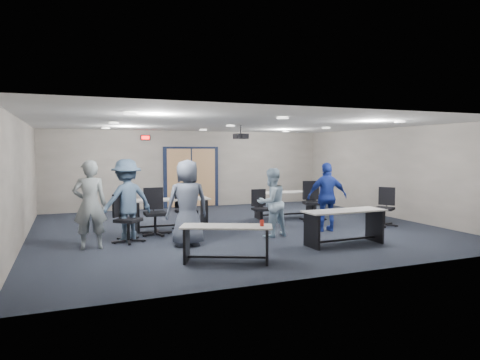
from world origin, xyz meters
name	(u,v)px	position (x,y,z in m)	size (l,w,h in m)	color
floor	(237,228)	(0.00, 0.00, 0.00)	(10.00, 10.00, 0.00)	black
back_wall	(191,169)	(0.00, 4.50, 1.35)	(10.00, 0.04, 2.70)	gray
front_wall	(340,192)	(0.00, -4.50, 1.35)	(10.00, 0.04, 2.70)	gray
left_wall	(21,182)	(-5.00, 0.00, 1.35)	(0.04, 9.00, 2.70)	gray
right_wall	(391,173)	(5.00, 0.00, 1.35)	(0.04, 9.00, 2.70)	gray
ceiling	(237,124)	(0.00, 0.00, 2.70)	(10.00, 9.00, 0.04)	silver
double_door	(191,178)	(0.00, 4.46, 1.05)	(2.00, 0.07, 2.20)	black
exit_sign	(145,138)	(-1.60, 4.44, 2.45)	(0.32, 0.07, 0.18)	black
ceiling_projector	(241,136)	(0.30, 0.50, 2.40)	(0.35, 0.32, 0.37)	black
ceiling_can_lights	(234,125)	(0.00, 0.25, 2.67)	(6.24, 5.74, 0.02)	white
table_front_left	(227,237)	(-1.42, -3.09, 0.46)	(1.72, 1.18, 0.77)	#B8B4AE
table_front_right	(344,221)	(1.42, -2.66, 0.51)	(1.85, 0.65, 0.74)	#B8B4AE
table_back_left	(171,208)	(-1.63, 0.47, 0.54)	(1.96, 0.71, 1.08)	#B8B4AE
table_back_right	(285,200)	(1.97, 1.06, 0.53)	(1.97, 0.78, 0.78)	#B8B4AE
chair_back_a	(155,212)	(-2.15, -0.12, 0.56)	(0.70, 0.70, 1.12)	black
chair_back_b	(186,210)	(-1.30, 0.21, 0.52)	(0.66, 0.66, 1.04)	black
chair_back_c	(261,208)	(0.73, 0.09, 0.48)	(0.61, 0.61, 0.97)	black
chair_back_d	(313,201)	(2.40, 0.21, 0.57)	(0.72, 0.72, 1.14)	black
chair_loose_left	(128,218)	(-2.86, -0.72, 0.54)	(0.67, 0.67, 1.07)	black
chair_loose_right	(384,207)	(3.75, -1.19, 0.51)	(0.65, 0.65, 1.03)	black
person_gray	(90,205)	(-3.66, -1.07, 0.92)	(0.67, 0.44, 1.83)	gray
person_plaid	(187,203)	(-1.73, -1.51, 0.92)	(0.89, 0.58, 1.83)	#4E576B
person_lightblue	(271,203)	(0.34, -1.32, 0.80)	(0.78, 0.61, 1.61)	#A9C7DF
person_navy	(327,197)	(1.95, -1.20, 0.86)	(1.01, 0.42, 1.72)	navy
person_back	(127,200)	(-2.86, -0.53, 0.92)	(1.18, 0.68, 1.83)	#435B79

